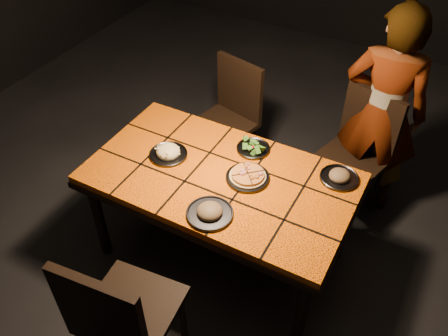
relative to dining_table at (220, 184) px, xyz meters
The scene contains 11 objects.
room_shell 0.83m from the dining_table, ahead, with size 6.04×7.04×3.08m.
dining_table is the anchor object (origin of this frame).
chair_near 0.98m from the dining_table, 91.99° to the right, with size 0.50×0.50×1.02m.
chair_far_left 0.96m from the dining_table, 114.17° to the left, with size 0.51×0.51×0.95m.
chair_far_right 1.10m from the dining_table, 55.62° to the left, with size 0.55×0.55×0.97m.
diner 1.26m from the dining_table, 55.85° to the left, with size 0.58×0.38×1.59m, color brown.
plate_pizza 0.19m from the dining_table, 17.72° to the left, with size 0.31×0.31×0.04m.
plate_pasta 0.39m from the dining_table, behind, with size 0.24×0.24×0.08m.
plate_salad 0.33m from the dining_table, 77.33° to the left, with size 0.22×0.22×0.07m.
plate_mushroom_a 0.34m from the dining_table, 71.39° to the right, with size 0.27×0.27×0.09m.
plate_mushroom_b 0.72m from the dining_table, 25.84° to the left, with size 0.23×0.23×0.08m.
Camera 1 is at (1.02, -1.83, 2.70)m, focal length 38.00 mm.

